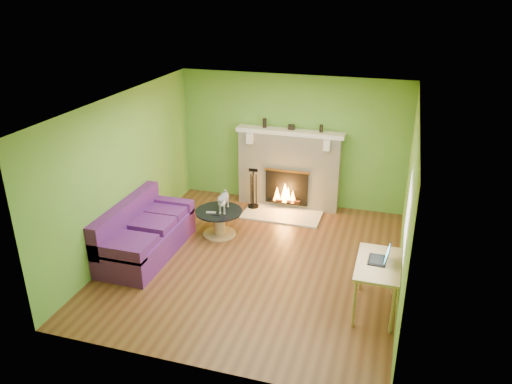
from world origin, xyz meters
TOP-DOWN VIEW (x-y plane):
  - floor at (0.00, 0.00)m, footprint 5.00×5.00m
  - ceiling at (0.00, 0.00)m, footprint 5.00×5.00m
  - wall_back at (0.00, 2.50)m, footprint 5.00×0.00m
  - wall_front at (0.00, -2.50)m, footprint 5.00×0.00m
  - wall_left at (-2.25, 0.00)m, footprint 0.00×5.00m
  - wall_right at (2.25, 0.00)m, footprint 0.00×5.00m
  - window_frame at (2.24, -0.90)m, footprint 0.00×1.20m
  - window_pane at (2.23, -0.90)m, footprint 0.00×1.06m
  - fireplace at (0.00, 2.32)m, footprint 2.10×0.46m
  - hearth at (0.00, 1.80)m, footprint 1.50×0.75m
  - mantel at (0.00, 2.30)m, footprint 2.10×0.28m
  - sofa at (-1.86, -0.26)m, footprint 0.89×1.97m
  - coffee_table at (-0.89, 0.71)m, footprint 0.83×0.83m
  - desk at (1.95, -0.75)m, footprint 0.58×1.01m
  - cat at (-0.81, 0.76)m, footprint 0.30×0.62m
  - remote_silver at (-0.99, 0.59)m, footprint 0.18×0.08m
  - remote_black at (-0.87, 0.53)m, footprint 0.16×0.06m
  - laptop at (1.93, -0.70)m, footprint 0.29×0.32m
  - fire_tools at (-0.63, 1.95)m, footprint 0.22×0.22m
  - mantel_vase_left at (-0.51, 2.33)m, footprint 0.08×0.08m
  - mantel_vase_right at (0.59, 2.33)m, footprint 0.07×0.07m
  - mantel_box at (0.02, 2.33)m, footprint 0.12×0.08m

SIDE VIEW (x-z plane):
  - floor at x=0.00m, z-range 0.00..0.00m
  - hearth at x=0.00m, z-range 0.00..0.03m
  - coffee_table at x=-0.89m, z-range 0.04..0.51m
  - sofa at x=-1.86m, z-range -0.10..0.78m
  - fire_tools at x=-0.63m, z-range 0.03..0.85m
  - remote_black at x=-0.87m, z-range 0.47..0.49m
  - remote_silver at x=-0.99m, z-range 0.47..0.49m
  - desk at x=1.95m, z-range 0.28..1.03m
  - cat at x=-0.81m, z-range 0.47..0.84m
  - fireplace at x=0.00m, z-range -0.02..1.56m
  - laptop at x=1.93m, z-range 0.75..0.98m
  - wall_back at x=0.00m, z-range -1.20..3.80m
  - wall_front at x=0.00m, z-range -1.20..3.80m
  - wall_left at x=-2.25m, z-range -1.20..3.80m
  - wall_right at x=2.25m, z-range -1.20..3.80m
  - mantel at x=0.00m, z-range 1.50..1.58m
  - window_frame at x=2.24m, z-range 0.95..2.15m
  - window_pane at x=2.23m, z-range 1.02..2.08m
  - mantel_box at x=0.02m, z-range 1.58..1.68m
  - mantel_vase_right at x=0.59m, z-range 1.58..1.72m
  - mantel_vase_left at x=-0.51m, z-range 1.58..1.76m
  - ceiling at x=0.00m, z-range 2.60..2.60m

